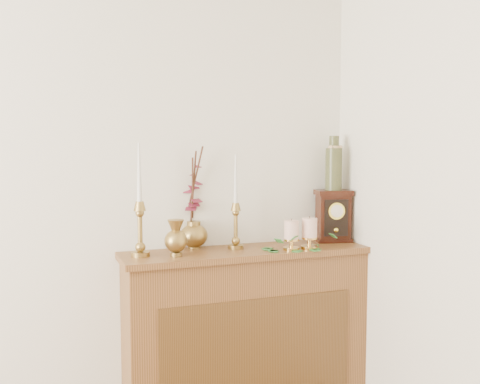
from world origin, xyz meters
name	(u,v)px	position (x,y,z in m)	size (l,w,h in m)	color
console_shelf	(247,346)	(1.40, 2.10, 0.44)	(1.24, 0.34, 0.93)	brown
candlestick_left	(140,220)	(0.88, 2.10, 1.10)	(0.09, 0.09, 0.52)	olive
candlestick_center	(236,218)	(1.35, 2.13, 1.08)	(0.08, 0.08, 0.46)	olive
bud_vase	(176,238)	(1.03, 2.05, 1.01)	(0.11, 0.11, 0.17)	olive
ginger_jar	(193,202)	(1.17, 2.25, 1.16)	(0.21, 0.22, 0.51)	olive
pillar_candle_left	(309,232)	(1.69, 2.00, 1.01)	(0.08, 0.08, 0.16)	gold
pillar_candle_right	(291,234)	(1.59, 2.00, 1.01)	(0.08, 0.08, 0.15)	gold
ivy_garland	(305,246)	(1.67, 2.01, 0.94)	(0.43, 0.17, 0.07)	#2E772D
mantel_clock	(333,216)	(1.91, 2.15, 1.06)	(0.21, 0.16, 0.27)	#34150A
ceramic_vase	(334,166)	(1.91, 2.15, 1.33)	(0.09, 0.09, 0.28)	#183025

